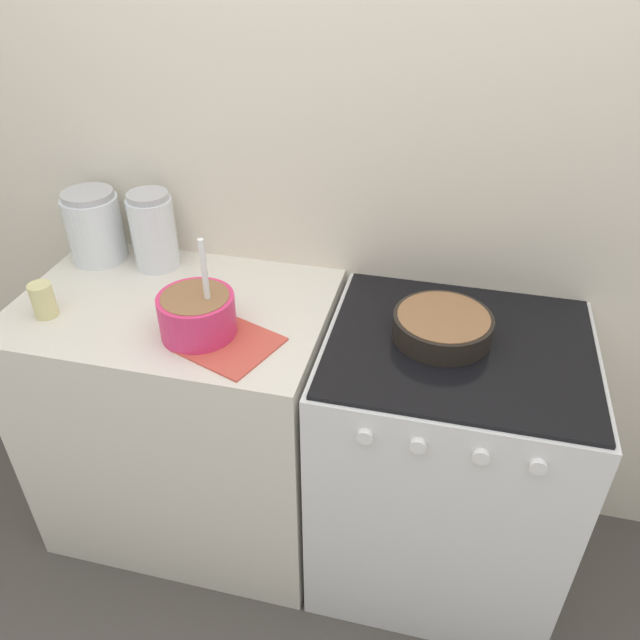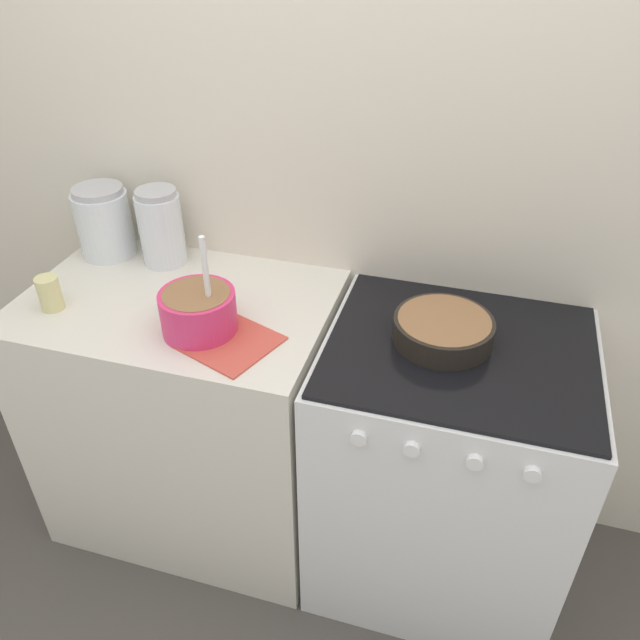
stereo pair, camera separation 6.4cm
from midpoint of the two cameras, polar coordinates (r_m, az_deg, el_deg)
ground_plane at (r=2.22m, az=-2.75°, el=-24.99°), size 12.00×12.00×0.00m
wall_back at (r=1.89m, az=1.72°, el=12.43°), size 4.84×0.05×2.40m
countertop_cabinet at (r=2.17m, az=-12.69°, el=-8.72°), size 0.92×0.62×0.92m
stove at (r=2.01m, az=10.16°, el=-12.69°), size 0.73×0.64×0.92m
mixing_bowl at (r=1.70m, az=-12.24°, el=0.64°), size 0.21×0.21×0.29m
baking_pan at (r=1.70m, az=10.07°, el=-0.53°), size 0.27×0.27×0.07m
storage_jar_left at (r=2.16m, az=-20.67°, el=7.65°), size 0.18×0.18×0.23m
storage_jar_middle at (r=2.05m, az=-15.80°, el=7.44°), size 0.14×0.14×0.25m
tin_can at (r=1.93m, az=-24.87°, el=1.65°), size 0.06×0.06×0.10m
recipe_page at (r=1.68m, az=-9.30°, el=-2.26°), size 0.29×0.28×0.01m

